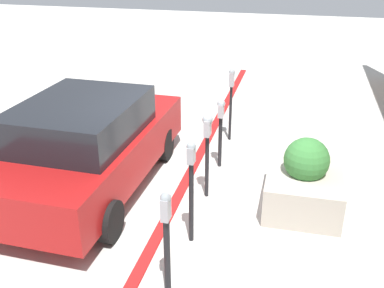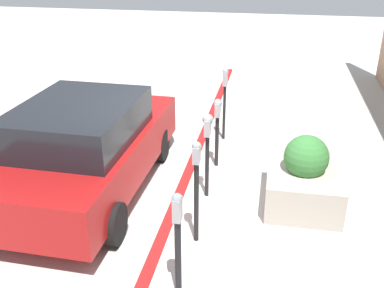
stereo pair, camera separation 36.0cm
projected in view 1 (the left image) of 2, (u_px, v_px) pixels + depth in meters
name	position (u px, v px, depth m)	size (l,w,h in m)	color
ground_plane	(185.00, 193.00, 7.52)	(40.00, 40.00, 0.00)	beige
curb_strip	(180.00, 192.00, 7.53)	(15.63, 0.16, 0.04)	red
parking_meter_nearest	(166.00, 233.00, 5.07)	(0.15, 0.12, 1.39)	black
parking_meter_second	(191.00, 179.00, 5.95)	(0.15, 0.13, 1.52)	black
parking_meter_middle	(207.00, 138.00, 7.01)	(0.20, 0.17, 1.44)	black
parking_meter_fourth	(221.00, 122.00, 8.05)	(0.17, 0.15, 1.31)	black
parking_meter_farthest	(231.00, 92.00, 9.09)	(0.15, 0.12, 1.53)	black
planter_box	(304.00, 183.00, 6.97)	(1.42, 1.14, 1.17)	#B2A899
parked_car_front	(87.00, 144.00, 7.35)	(4.29, 2.03, 1.60)	maroon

